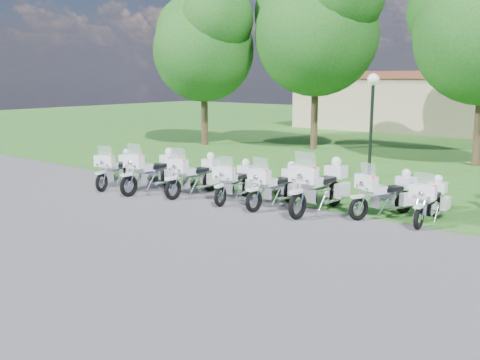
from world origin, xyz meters
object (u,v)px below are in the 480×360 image
Objects in this scene: motorcycle_7 at (430,200)px; lamp_post at (372,99)px; motorcycle_1 at (153,170)px; motorcycle_3 at (235,181)px; motorcycle_6 at (386,193)px; motorcycle_0 at (117,168)px; motorcycle_2 at (195,174)px; motorcycle_5 at (320,185)px; motorcycle_4 at (276,185)px.

lamp_post is at bearing -53.36° from motorcycle_7.
motorcycle_1 is at bearing -125.15° from lamp_post.
motorcycle_3 is 1.02× the size of motorcycle_6.
motorcycle_2 reaches higher than motorcycle_0.
lamp_post is (3.17, 6.10, 2.27)m from motorcycle_2.
motorcycle_6 is (1.66, 0.66, -0.11)m from motorcycle_5.
motorcycle_4 is 1.08× the size of motorcycle_7.
motorcycle_1 is 0.93× the size of motorcycle_5.
motorcycle_2 is 0.61× the size of lamp_post.
motorcycle_1 reaches higher than motorcycle_4.
motorcycle_6 is at bearing -156.61° from motorcycle_4.
motorcycle_0 is at bearing 0.92° from motorcycle_3.
motorcycle_7 is at bearing -168.77° from motorcycle_1.
motorcycle_2 is 7.23m from lamp_post.
motorcycle_1 is 1.15× the size of motorcycle_3.
motorcycle_1 is 1.17× the size of motorcycle_6.
motorcycle_4 is 0.86× the size of motorcycle_5.
motorcycle_2 is 0.89× the size of motorcycle_5.
lamp_post reaches higher than motorcycle_1.
motorcycle_5 is at bearing -171.09° from motorcycle_2.
motorcycle_3 is 4.51m from motorcycle_6.
motorcycle_3 is at bearing -168.76° from motorcycle_1.
motorcycle_6 is 1.15m from motorcycle_7.
motorcycle_6 is at bearing -60.59° from lamp_post.
motorcycle_1 is 7.57m from motorcycle_6.
motorcycle_2 is 1.03× the size of motorcycle_4.
motorcycle_3 reaches higher than motorcycle_7.
motorcycle_1 is 1.54m from motorcycle_2.
motorcycle_7 is (5.53, 1.19, -0.02)m from motorcycle_3.
motorcycle_5 reaches higher than motorcycle_7.
lamp_post reaches higher than motorcycle_2.
motorcycle_3 is at bearing 10.70° from motorcycle_5.
motorcycle_5 is at bearing -78.88° from lamp_post.
motorcycle_5 is (5.72, 1.05, 0.05)m from motorcycle_1.
lamp_post is (-2.75, 4.87, 2.30)m from motorcycle_6.
motorcycle_7 is at bearing -167.79° from motorcycle_2.
motorcycle_6 is at bearing -166.91° from motorcycle_2.
motorcycle_1 is 5.82m from motorcycle_5.
motorcycle_2 is (3.04, 0.71, 0.04)m from motorcycle_0.
motorcycle_2 reaches higher than motorcycle_6.
motorcycle_1 reaches higher than motorcycle_2.
motorcycle_1 reaches higher than motorcycle_6.
motorcycle_7 is (2.80, 0.79, -0.16)m from motorcycle_5.
motorcycle_3 is 5.66m from motorcycle_7.
motorcycle_5 is 1.79m from motorcycle_6.
lamp_post reaches higher than motorcycle_3.
motorcycle_6 is at bearing -167.87° from motorcycle_1.
motorcycle_5 reaches higher than motorcycle_2.
motorcycle_3 is 1.03× the size of motorcycle_7.
motorcycle_6 is at bearing 3.52° from motorcycle_7.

